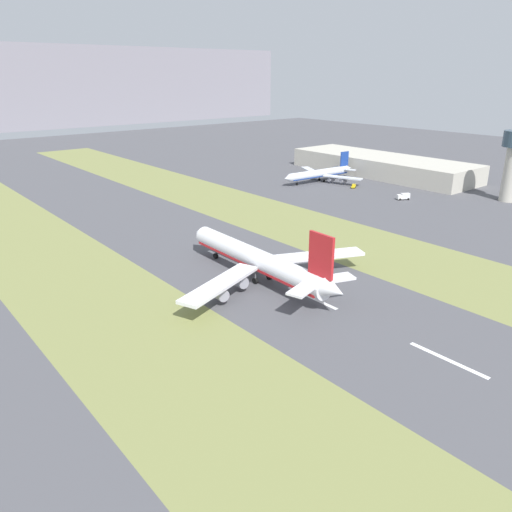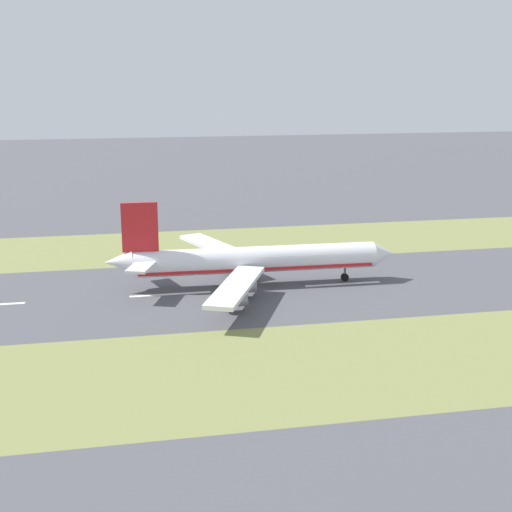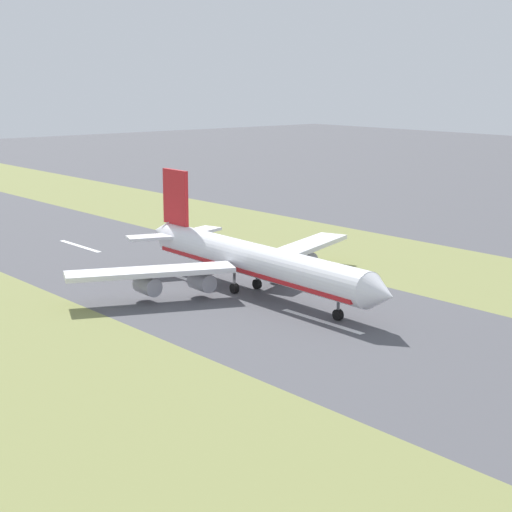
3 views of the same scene
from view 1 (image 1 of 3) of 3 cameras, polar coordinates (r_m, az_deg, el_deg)
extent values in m
plane|color=#4C4C51|center=(146.44, 1.65, -2.63)|extent=(800.00, 800.00, 0.00)
cube|color=olive|center=(124.33, -14.35, -7.66)|extent=(40.00, 600.00, 0.01)
cube|color=olive|center=(177.43, 12.69, 1.02)|extent=(40.00, 600.00, 0.01)
cube|color=silver|center=(114.54, 21.08, -11.01)|extent=(1.20, 18.00, 0.01)
cube|color=silver|center=(135.21, 6.40, -4.77)|extent=(1.20, 18.00, 0.01)
cube|color=silver|center=(163.23, -3.66, -0.21)|extent=(1.20, 18.00, 0.01)
cylinder|color=white|center=(144.49, 0.00, -0.30)|extent=(7.47, 56.14, 6.00)
cone|color=white|center=(168.28, -6.41, 2.57)|extent=(6.01, 5.15, 5.88)
cone|color=white|center=(123.04, 8.94, -3.93)|extent=(5.26, 6.13, 5.10)
cube|color=red|center=(145.07, 0.00, -0.91)|extent=(7.11, 53.89, 0.70)
cube|color=white|center=(129.89, -4.14, -3.21)|extent=(29.27, 15.77, 0.90)
cube|color=white|center=(150.66, 6.95, 0.06)|extent=(28.99, 17.07, 0.90)
cylinder|color=#93939E|center=(137.73, -1.93, -2.87)|extent=(3.32, 4.88, 3.20)
cylinder|color=#93939E|center=(130.41, -4.22, -4.29)|extent=(3.32, 4.88, 3.20)
cylinder|color=#93939E|center=(148.22, 3.70, -1.19)|extent=(3.32, 4.88, 3.20)
cylinder|color=#93939E|center=(151.67, 7.12, -0.80)|extent=(3.32, 4.88, 3.20)
cube|color=red|center=(123.35, 7.45, 0.08)|extent=(1.01, 8.02, 11.00)
cube|color=white|center=(122.54, 5.47, -3.76)|extent=(10.84, 7.06, 0.60)
cube|color=white|center=(129.80, 9.02, -2.52)|extent=(10.90, 7.49, 0.60)
cylinder|color=#59595E|center=(162.05, -4.63, 0.55)|extent=(0.50, 0.50, 3.20)
cylinder|color=black|center=(162.59, -4.62, 0.02)|extent=(0.95, 1.82, 1.80)
cylinder|color=#59595E|center=(142.15, -0.08, -2.25)|extent=(0.50, 0.50, 3.20)
cylinder|color=black|center=(142.77, -0.08, -2.85)|extent=(0.95, 1.82, 1.80)
cylinder|color=#59595E|center=(145.16, 1.54, -1.77)|extent=(0.50, 0.50, 3.20)
cylinder|color=black|center=(145.77, 1.53, -2.36)|extent=(0.95, 1.82, 1.80)
cube|color=#BCB7A8|center=(310.17, 14.16, 10.02)|extent=(36.00, 112.40, 10.59)
cylinder|color=#BCB7A8|center=(262.23, 27.12, 8.30)|extent=(7.00, 7.00, 25.26)
cylinder|color=silver|center=(281.32, 7.21, 9.33)|extent=(41.68, 6.96, 4.45)
cone|color=silver|center=(266.64, 3.60, 8.85)|extent=(3.96, 4.57, 4.36)
cone|color=silver|center=(297.15, 10.51, 9.85)|extent=(4.67, 4.04, 3.78)
cube|color=navy|center=(281.55, 7.20, 9.09)|extent=(40.01, 6.64, 0.52)
cube|color=silver|center=(276.06, 9.88, 8.85)|extent=(11.04, 21.79, 0.67)
cube|color=silver|center=(294.37, 6.24, 9.72)|extent=(13.26, 21.31, 0.67)
cylinder|color=#93939E|center=(279.09, 8.58, 8.66)|extent=(3.69, 2.58, 2.37)
cylinder|color=#93939E|center=(276.30, 9.94, 8.47)|extent=(3.69, 2.58, 2.37)
cylinder|color=#93939E|center=(288.56, 6.72, 9.12)|extent=(3.69, 2.58, 2.37)
cylinder|color=#93939E|center=(295.11, 6.21, 9.39)|extent=(3.69, 2.58, 2.37)
cube|color=navy|center=(293.58, 10.07, 10.88)|extent=(5.95, 0.95, 8.15)
cube|color=silver|center=(291.72, 10.59, 9.68)|extent=(5.01, 7.99, 0.44)
cube|color=silver|center=(297.30, 9.44, 9.94)|extent=(5.75, 8.09, 0.44)
cylinder|color=#59595E|center=(271.50, 4.72, 8.44)|extent=(0.37, 0.37, 2.37)
cylinder|color=black|center=(271.74, 4.71, 8.19)|extent=(1.37, 0.75, 1.33)
cylinder|color=#59595E|center=(281.97, 7.79, 8.76)|extent=(0.37, 0.37, 2.37)
cylinder|color=black|center=(282.20, 7.78, 8.53)|extent=(1.37, 0.75, 1.33)
cylinder|color=#59595E|center=(284.71, 7.25, 8.90)|extent=(0.37, 0.37, 2.37)
cylinder|color=black|center=(284.94, 7.24, 8.66)|extent=(1.37, 0.75, 1.33)
cube|color=white|center=(248.04, 16.06, 6.52)|extent=(2.83, 2.91, 2.00)
cube|color=silver|center=(249.26, 16.69, 6.59)|extent=(4.56, 3.91, 2.60)
cylinder|color=black|center=(247.30, 16.14, 6.23)|extent=(1.04, 0.80, 1.00)
cylinder|color=black|center=(249.23, 15.93, 6.35)|extent=(1.04, 0.80, 1.00)
cylinder|color=black|center=(249.11, 17.02, 6.24)|extent=(1.04, 0.80, 1.00)
cylinder|color=black|center=(251.03, 16.80, 6.36)|extent=(1.04, 0.80, 1.00)
cube|color=gold|center=(269.24, 11.10, 7.80)|extent=(4.72, 3.71, 0.90)
cube|color=gold|center=(269.25, 11.12, 7.98)|extent=(2.86, 2.51, 0.80)
cylinder|color=black|center=(267.80, 11.22, 7.63)|extent=(0.69, 0.53, 0.66)
cylinder|color=black|center=(268.11, 10.84, 7.67)|extent=(0.69, 0.53, 0.66)
cylinder|color=black|center=(270.55, 11.34, 7.74)|extent=(0.69, 0.53, 0.66)
cylinder|color=black|center=(270.86, 10.96, 7.78)|extent=(0.69, 0.53, 0.66)
camera|label=2|loc=(251.83, 34.86, 14.66)|focal=50.00mm
camera|label=3|loc=(284.63, 0.11, 16.45)|focal=60.00mm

